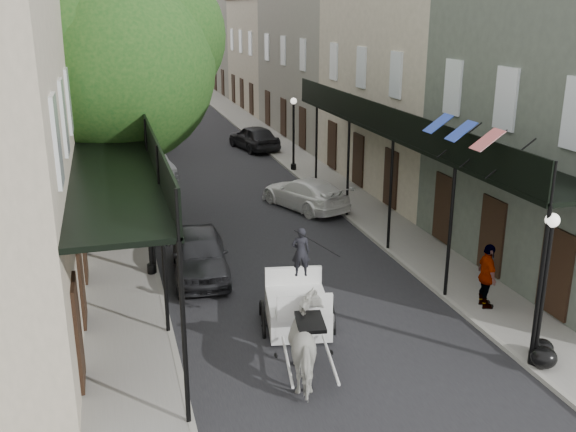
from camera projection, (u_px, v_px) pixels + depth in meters
ground at (340, 351)px, 15.87m from camera, size 140.00×140.00×0.00m
road at (209, 168)px, 34.17m from camera, size 8.00×90.00×0.01m
sidewalk_left at (112, 173)px, 32.85m from camera, size 2.20×90.00×0.12m
sidewalk_right at (299, 161)px, 35.46m from camera, size 2.20×90.00×0.12m
building_row_left at (41, 58)px, 39.47m from camera, size 5.00×80.00×10.50m
building_row_right at (307, 53)px, 43.97m from camera, size 5.00×80.00×10.50m
gallery_left at (118, 146)px, 19.76m from camera, size 2.20×18.05×4.88m
gallery_right at (402, 130)px, 22.27m from camera, size 2.20×18.05×4.88m
tree_near at (127, 57)px, 22.10m from camera, size 7.31×6.80×9.63m
tree_far at (116, 52)px, 35.10m from camera, size 6.45×6.00×8.61m
lamppost_right_near at (543, 288)px, 14.48m from camera, size 0.32×0.32×3.71m
lamppost_left at (148, 215)px, 19.66m from camera, size 0.32×0.32×3.71m
lamppost_right_far at (294, 133)px, 32.79m from camera, size 0.32×0.32×3.71m
horse at (311, 343)px, 14.39m from camera, size 1.34×2.30×1.83m
carriage at (296, 281)px, 17.00m from camera, size 2.14×2.92×3.06m
pedestrian_walking at (162, 221)px, 22.67m from camera, size 1.09×0.98×1.84m
pedestrian_sidewalk_left at (111, 177)px, 28.56m from camera, size 1.20×0.98×1.61m
pedestrian_sidewalk_right at (487, 276)px, 17.68m from camera, size 0.66×1.16×1.85m
car_left_near at (200, 254)px, 20.21m from camera, size 2.05×4.34×1.43m
car_left_mid at (149, 164)px, 31.98m from camera, size 2.53×4.59×1.43m
car_left_far at (150, 137)px, 39.07m from camera, size 3.46×5.32×1.36m
car_right_near at (305, 193)px, 27.09m from camera, size 3.32×4.85×1.30m
car_right_far at (254, 137)px, 38.50m from camera, size 2.64×4.66×1.50m
trash_bags at (543, 354)px, 15.03m from camera, size 0.87×1.02×0.51m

